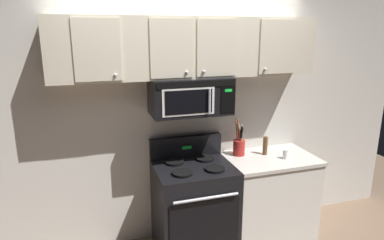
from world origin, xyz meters
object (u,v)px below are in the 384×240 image
at_px(over_range_microwave, 190,96).
at_px(pepper_mill, 265,146).
at_px(stove_range, 194,206).
at_px(utensil_crock_red, 239,145).
at_px(salt_shaker, 285,154).

distance_m(over_range_microwave, pepper_mill, 1.00).
bearing_deg(stove_range, pepper_mill, 6.14).
bearing_deg(over_range_microwave, utensil_crock_red, 3.97).
bearing_deg(utensil_crock_red, pepper_mill, -13.71).
xyz_separation_m(utensil_crock_red, pepper_mill, (0.27, -0.07, -0.01)).
relative_size(stove_range, utensil_crock_red, 2.84).
xyz_separation_m(stove_range, utensil_crock_red, (0.55, 0.15, 0.54)).
relative_size(over_range_microwave, salt_shaker, 8.25).
distance_m(stove_range, over_range_microwave, 1.11).
relative_size(over_range_microwave, pepper_mill, 3.92).
bearing_deg(stove_range, over_range_microwave, 90.14).
height_order(salt_shaker, pepper_mill, pepper_mill).
height_order(stove_range, utensil_crock_red, utensil_crock_red).
height_order(stove_range, over_range_microwave, over_range_microwave).
relative_size(stove_range, salt_shaker, 12.16).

